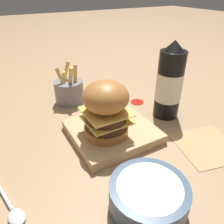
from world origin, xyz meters
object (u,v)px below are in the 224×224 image
fries_basket (69,91)px  spoon (12,210)px  ketchup_bottle (169,84)px  serving_board (112,132)px  burger (106,109)px  side_bowl (148,196)px

fries_basket → spoon: fries_basket is taller
ketchup_bottle → spoon: size_ratio=1.63×
serving_board → burger: 0.09m
serving_board → fries_basket: (-0.25, -0.03, 0.03)m
burger → spoon: size_ratio=1.00×
spoon → fries_basket: bearing=133.1°
serving_board → side_bowl: size_ratio=1.48×
side_bowl → spoon: bearing=-116.6°
serving_board → ketchup_bottle: 0.23m
serving_board → burger: (0.01, -0.03, 0.09)m
fries_basket → serving_board: bearing=7.0°
serving_board → ketchup_bottle: size_ratio=0.92×
serving_board → side_bowl: side_bowl is taller
serving_board → spoon: serving_board is taller
ketchup_bottle → fries_basket: 0.34m
burger → serving_board: bearing=118.3°
fries_basket → side_bowl: (0.48, -0.02, -0.01)m
fries_basket → side_bowl: size_ratio=0.95×
serving_board → fries_basket: size_ratio=1.56×
serving_board → burger: bearing=-61.7°
ketchup_bottle → fries_basket: size_ratio=1.69×
burger → ketchup_bottle: bearing=96.8°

